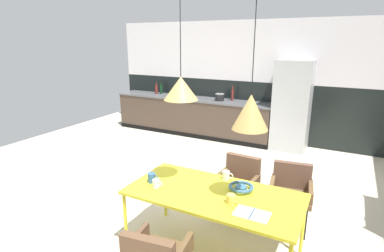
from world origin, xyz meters
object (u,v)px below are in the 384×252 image
at_px(pendant_lamp_over_table_near, 181,88).
at_px(dining_table, 214,196).
at_px(cooking_pot, 220,97).
at_px(bottle_vinegar_dark, 161,89).
at_px(pendant_lamp_over_table_far, 251,112).
at_px(mug_glass_clear, 226,175).
at_px(fruit_bowl, 241,187).
at_px(mug_tall_blue, 152,178).
at_px(bottle_spice_small, 156,89).
at_px(open_book, 252,214).
at_px(mug_wide_latte, 156,184).
at_px(bottle_wine_green, 232,95).
at_px(refrigerator_column, 292,106).
at_px(armchair_corner_seat, 291,187).
at_px(mug_dark_espresso, 231,199).
at_px(armchair_head_of_table, 239,179).

bearing_deg(pendant_lamp_over_table_near, dining_table, 5.49).
relative_size(cooking_pot, bottle_vinegar_dark, 0.70).
bearing_deg(pendant_lamp_over_table_far, mug_glass_clear, 131.79).
distance_m(fruit_bowl, mug_tall_blue, 0.97).
bearing_deg(mug_tall_blue, bottle_spice_small, 123.46).
bearing_deg(fruit_bowl, open_book, -58.78).
relative_size(fruit_bowl, mug_wide_latte, 2.20).
bearing_deg(bottle_spice_small, bottle_wine_green, 1.51).
relative_size(refrigerator_column, bottle_wine_green, 5.57).
relative_size(open_book, bottle_spice_small, 1.05).
height_order(armchair_corner_seat, bottle_wine_green, bottle_wine_green).
bearing_deg(pendant_lamp_over_table_near, bottle_vinegar_dark, 125.77).
height_order(mug_dark_espresso, cooking_pot, cooking_pot).
bearing_deg(bottle_spice_small, mug_wide_latte, -55.95).
height_order(dining_table, fruit_bowl, fruit_bowl).
xyz_separation_m(open_book, bottle_wine_green, (-1.73, 4.14, 0.30)).
distance_m(refrigerator_column, armchair_head_of_table, 2.97).
bearing_deg(mug_dark_espresso, pendant_lamp_over_table_far, 27.93).
xyz_separation_m(open_book, bottle_vinegar_dark, (-3.68, 4.15, 0.29)).
distance_m(mug_glass_clear, pendant_lamp_over_table_near, 1.13).
distance_m(refrigerator_column, bottle_wine_green, 1.35).
bearing_deg(pendant_lamp_over_table_near, mug_wide_latte, -149.34).
xyz_separation_m(armchair_head_of_table, mug_tall_blue, (-0.68, -0.96, 0.28)).
xyz_separation_m(armchair_head_of_table, mug_dark_espresso, (0.25, -0.98, 0.27)).
distance_m(refrigerator_column, mug_dark_espresso, 3.92).
bearing_deg(mug_wide_latte, mug_dark_espresso, 3.98).
distance_m(armchair_corner_seat, mug_wide_latte, 1.66).
xyz_separation_m(bottle_wine_green, pendant_lamp_over_table_near, (0.91, -3.96, 0.74)).
distance_m(armchair_corner_seat, cooking_pot, 3.57).
xyz_separation_m(dining_table, armchair_corner_seat, (0.61, 0.95, -0.18)).
bearing_deg(mug_wide_latte, mug_glass_clear, 41.72).
relative_size(fruit_bowl, pendant_lamp_over_table_far, 0.22).
distance_m(armchair_corner_seat, mug_dark_espresso, 1.16).
bearing_deg(dining_table, bottle_wine_green, 107.88).
bearing_deg(mug_tall_blue, armchair_head_of_table, 54.82).
xyz_separation_m(mug_glass_clear, bottle_wine_green, (-1.26, 3.57, 0.26)).
bearing_deg(pendant_lamp_over_table_near, bottle_spice_small, 127.20).
height_order(refrigerator_column, bottle_spice_small, refrigerator_column).
height_order(fruit_bowl, bottle_wine_green, bottle_wine_green).
relative_size(open_book, mug_tall_blue, 2.35).
distance_m(mug_tall_blue, pendant_lamp_over_table_near, 1.06).
distance_m(bottle_wine_green, pendant_lamp_over_table_far, 4.33).
bearing_deg(dining_table, bottle_vinegar_dark, 129.24).
distance_m(dining_table, bottle_wine_green, 4.14).
height_order(fruit_bowl, open_book, fruit_bowl).
xyz_separation_m(armchair_corner_seat, mug_tall_blue, (-1.31, -1.04, 0.27)).
bearing_deg(open_book, armchair_head_of_table, 114.31).
height_order(fruit_bowl, bottle_vinegar_dark, bottle_vinegar_dark).
bearing_deg(mug_dark_espresso, armchair_head_of_table, 104.47).
bearing_deg(cooking_pot, mug_wide_latte, -76.75).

